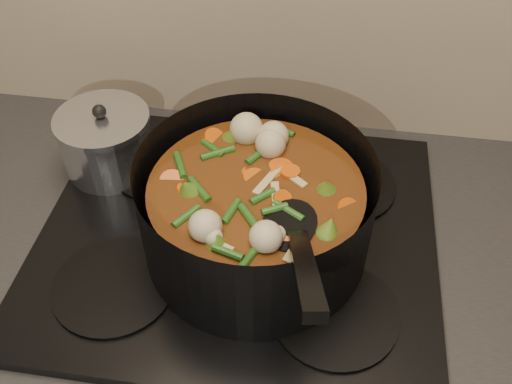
# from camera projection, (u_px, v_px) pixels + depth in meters

# --- Properties ---
(counter) EXTENTS (2.64, 0.64, 0.91)m
(counter) POSITION_uv_depth(u_px,v_px,m) (243.00, 374.00, 1.24)
(counter) COLOR brown
(counter) RESTS_ON ground
(stovetop) EXTENTS (0.62, 0.54, 0.03)m
(stovetop) POSITION_uv_depth(u_px,v_px,m) (238.00, 235.00, 0.91)
(stovetop) COLOR black
(stovetop) RESTS_ON counter
(stockpot) EXTENTS (0.35, 0.45, 0.25)m
(stockpot) POSITION_uv_depth(u_px,v_px,m) (256.00, 212.00, 0.83)
(stockpot) COLOR black
(stockpot) RESTS_ON stovetop
(saucepan) EXTENTS (0.16, 0.16, 0.13)m
(saucepan) POSITION_uv_depth(u_px,v_px,m) (107.00, 142.00, 0.98)
(saucepan) COLOR silver
(saucepan) RESTS_ON stovetop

